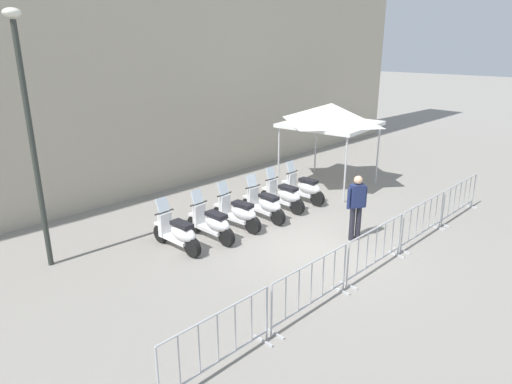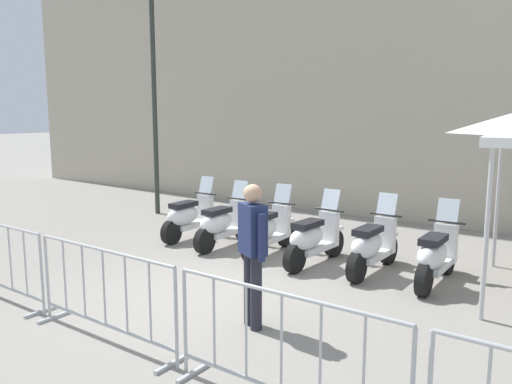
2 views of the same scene
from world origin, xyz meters
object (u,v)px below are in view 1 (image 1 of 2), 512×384
at_px(motorcycle_0, 178,233).
at_px(motorcycle_5, 304,188).
at_px(motorcycle_2, 238,213).
at_px(street_lamp, 29,120).
at_px(officer_near_row_end, 357,204).
at_px(barrier_segment_4, 459,199).
at_px(barrier_segment_0, 218,343).
at_px(canopy_tent, 331,115).
at_px(motorcycle_3, 265,205).
at_px(motorcycle_1, 212,224).
at_px(barrier_segment_3, 423,221).
at_px(motorcycle_4, 284,196).
at_px(barrier_segment_1, 311,287).
at_px(barrier_segment_2, 376,249).

xyz_separation_m(motorcycle_0, motorcycle_5, (4.91, -0.62, 0.00)).
relative_size(motorcycle_2, street_lamp, 0.31).
xyz_separation_m(motorcycle_5, street_lamp, (-7.24, 2.44, 2.93)).
bearing_deg(street_lamp, officer_near_row_end, -42.05).
bearing_deg(street_lamp, barrier_segment_4, -36.96).
xyz_separation_m(barrier_segment_0, canopy_tent, (9.59, 3.30, 1.99)).
height_order(motorcycle_0, motorcycle_3, same).
relative_size(motorcycle_1, canopy_tent, 0.59).
height_order(motorcycle_1, motorcycle_5, same).
bearing_deg(barrier_segment_0, barrier_segment_3, -7.30).
xyz_separation_m(motorcycle_0, motorcycle_4, (3.92, -0.51, 0.00)).
relative_size(motorcycle_2, motorcycle_4, 1.00).
bearing_deg(street_lamp, barrier_segment_0, -93.89).
bearing_deg(barrier_segment_4, barrier_segment_0, 172.70).
bearing_deg(motorcycle_5, motorcycle_4, 173.70).
distance_m(motorcycle_4, barrier_segment_4, 5.13).
bearing_deg(motorcycle_1, street_lamp, 147.80).
bearing_deg(motorcycle_4, officer_near_row_end, -104.60).
bearing_deg(street_lamp, motorcycle_5, -18.61).
xyz_separation_m(motorcycle_3, barrier_segment_0, (-5.63, -3.19, 0.07)).
bearing_deg(barrier_segment_0, barrier_segment_1, -7.30).
height_order(motorcycle_0, motorcycle_1, same).
relative_size(barrier_segment_0, officer_near_row_end, 1.30).
height_order(barrier_segment_0, barrier_segment_3, same).
bearing_deg(barrier_segment_0, motorcycle_4, 25.72).
xyz_separation_m(motorcycle_1, barrier_segment_3, (3.30, -4.34, 0.07)).
height_order(motorcycle_0, barrier_segment_4, motorcycle_0).
relative_size(motorcycle_4, barrier_segment_4, 0.77).
bearing_deg(barrier_segment_0, street_lamp, 86.11).
height_order(motorcycle_1, motorcycle_4, same).
bearing_deg(motorcycle_0, barrier_segment_0, -126.19).
bearing_deg(motorcycle_5, barrier_segment_1, -147.41).
distance_m(motorcycle_1, barrier_segment_2, 4.16).
distance_m(barrier_segment_3, street_lamp, 9.64).
xyz_separation_m(barrier_segment_3, officer_near_row_end, (-1.04, 1.41, 0.45)).
bearing_deg(officer_near_row_end, motorcycle_5, 56.78).
distance_m(motorcycle_1, street_lamp, 4.88).
height_order(motorcycle_2, barrier_segment_1, motorcycle_2).
height_order(motorcycle_5, officer_near_row_end, officer_near_row_end).
bearing_deg(officer_near_row_end, motorcycle_4, 75.40).
relative_size(motorcycle_1, motorcycle_4, 1.00).
relative_size(barrier_segment_0, street_lamp, 0.40).
distance_m(barrier_segment_2, barrier_segment_4, 4.69).
bearing_deg(barrier_segment_3, motorcycle_3, 108.26).
bearing_deg(motorcycle_5, motorcycle_1, 174.76).
xyz_separation_m(motorcycle_0, motorcycle_1, (0.96, -0.25, 0.00)).
bearing_deg(street_lamp, barrier_segment_3, -44.20).
distance_m(officer_near_row_end, canopy_tent, 4.85).
bearing_deg(motorcycle_5, street_lamp, 161.39).
distance_m(barrier_segment_1, barrier_segment_2, 2.34).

